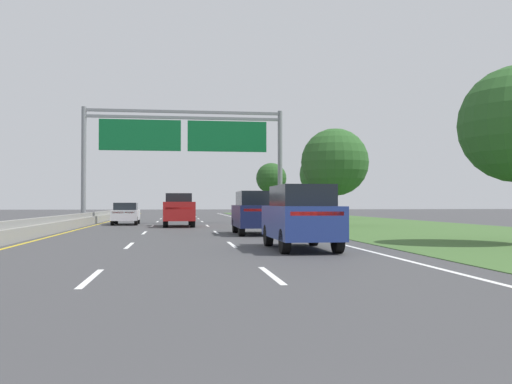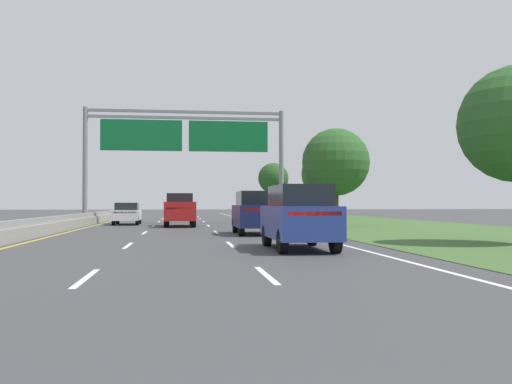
{
  "view_description": "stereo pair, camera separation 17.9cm",
  "coord_description": "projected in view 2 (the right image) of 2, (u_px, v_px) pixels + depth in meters",
  "views": [
    {
      "loc": [
        -0.09,
        -1.37,
        1.51
      ],
      "look_at": [
        3.75,
        26.86,
        2.09
      ],
      "focal_mm": 39.87,
      "sensor_mm": 36.0,
      "label": 1
    },
    {
      "loc": [
        0.09,
        -1.39,
        1.51
      ],
      "look_at": [
        3.75,
        26.86,
        2.09
      ],
      "focal_mm": 39.87,
      "sensor_mm": 36.0,
      "label": 2
    }
  ],
  "objects": [
    {
      "name": "ground_plane",
      "position": [
        181.0,
        227.0,
        36.04
      ],
      "size": [
        220.0,
        220.0,
        0.0
      ],
      "primitive_type": "plane",
      "color": "#3D3D3F"
    },
    {
      "name": "lane_striping",
      "position": [
        181.0,
        228.0,
        35.59
      ],
      "size": [
        11.96,
        106.0,
        0.01
      ],
      "color": "white",
      "rests_on": "ground"
    },
    {
      "name": "grass_verge_right",
      "position": [
        392.0,
        226.0,
        37.83
      ],
      "size": [
        14.0,
        110.0,
        0.02
      ],
      "primitive_type": "cube",
      "color": "#3D602D",
      "rests_on": "ground"
    },
    {
      "name": "median_barrier_concrete",
      "position": [
        74.0,
        222.0,
        35.2
      ],
      "size": [
        0.6,
        110.0,
        0.85
      ],
      "color": "gray",
      "rests_on": "ground"
    },
    {
      "name": "overhead_sign_gantry",
      "position": [
        185.0,
        141.0,
        42.78
      ],
      "size": [
        15.06,
        0.42,
        8.67
      ],
      "color": "gray",
      "rests_on": "ground"
    },
    {
      "name": "pickup_truck_red",
      "position": [
        180.0,
        210.0,
        37.67
      ],
      "size": [
        2.07,
        5.43,
        2.2
      ],
      "rotation": [
        0.0,
        0.0,
        1.58
      ],
      "color": "maroon",
      "rests_on": "ground"
    },
    {
      "name": "car_blue_right_lane_suv",
      "position": [
        299.0,
        216.0,
        18.73
      ],
      "size": [
        1.9,
        4.7,
        2.11
      ],
      "rotation": [
        0.0,
        0.0,
        1.57
      ],
      "color": "navy",
      "rests_on": "ground"
    },
    {
      "name": "car_white_left_lane_sedan",
      "position": [
        127.0,
        213.0,
        40.79
      ],
      "size": [
        1.91,
        4.44,
        1.57
      ],
      "rotation": [
        0.0,
        0.0,
        1.59
      ],
      "color": "silver",
      "rests_on": "ground"
    },
    {
      "name": "car_navy_right_lane_suv",
      "position": [
        255.0,
        212.0,
        27.9
      ],
      "size": [
        1.93,
        4.71,
        2.11
      ],
      "rotation": [
        0.0,
        0.0,
        1.56
      ],
      "color": "#161E47",
      "rests_on": "ground"
    },
    {
      "name": "roadside_tree_mid",
      "position": [
        336.0,
        162.0,
        38.05
      ],
      "size": [
        4.53,
        4.53,
        6.56
      ],
      "color": "#4C3823",
      "rests_on": "ground"
    },
    {
      "name": "roadside_tree_far",
      "position": [
        326.0,
        174.0,
        55.6
      ],
      "size": [
        4.76,
        4.76,
        6.78
      ],
      "color": "#4C3823",
      "rests_on": "ground"
    },
    {
      "name": "roadside_tree_distant",
      "position": [
        273.0,
        178.0,
        67.29
      ],
      "size": [
        3.62,
        3.62,
        6.33
      ],
      "color": "#4C3823",
      "rests_on": "ground"
    }
  ]
}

